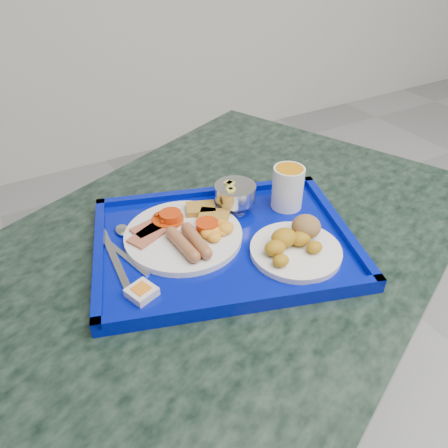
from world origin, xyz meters
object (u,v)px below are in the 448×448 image
(fruit_bowl, at_px, (235,194))
(juice_cup, at_px, (288,186))
(main_plate, at_px, (188,232))
(bread_plate, at_px, (296,244))
(tray, at_px, (224,243))
(table, at_px, (219,307))

(fruit_bowl, distance_m, juice_cup, 0.12)
(main_plate, xyz_separation_m, juice_cup, (0.24, -0.00, 0.04))
(bread_plate, bearing_deg, tray, 136.83)
(table, xyz_separation_m, juice_cup, (0.18, 0.02, 0.26))
(main_plate, relative_size, fruit_bowl, 2.63)
(table, xyz_separation_m, bread_plate, (0.11, -0.12, 0.23))
(table, distance_m, juice_cup, 0.32)
(main_plate, bearing_deg, bread_plate, -41.14)
(tray, height_order, main_plate, main_plate)
(bread_plate, height_order, fruit_bowl, fruit_bowl)
(table, height_order, main_plate, main_plate)
(tray, bearing_deg, table, 97.28)
(tray, height_order, bread_plate, bread_plate)
(tray, relative_size, juice_cup, 6.28)
(fruit_bowl, bearing_deg, main_plate, -163.02)
(tray, bearing_deg, fruit_bowl, 48.47)
(tray, relative_size, main_plate, 2.52)
(tray, xyz_separation_m, fruit_bowl, (0.08, 0.09, 0.05))
(main_plate, xyz_separation_m, bread_plate, (0.16, -0.14, 0.01))
(juice_cup, bearing_deg, table, -174.16)
(main_plate, distance_m, fruit_bowl, 0.14)
(bread_plate, xyz_separation_m, fruit_bowl, (-0.03, 0.18, 0.02))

